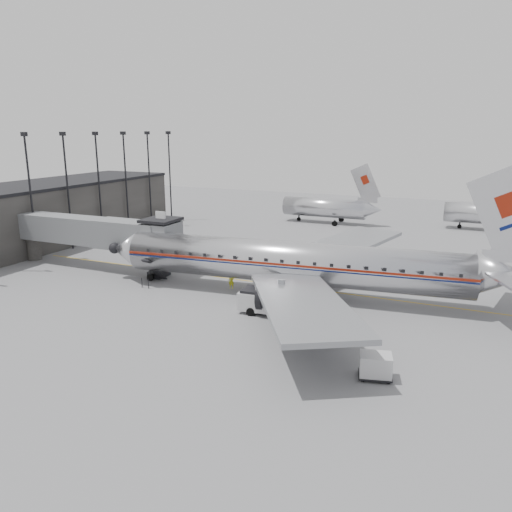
{
  "coord_description": "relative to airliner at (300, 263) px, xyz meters",
  "views": [
    {
      "loc": [
        21.36,
        -39.75,
        15.53
      ],
      "look_at": [
        1.8,
        4.61,
        3.2
      ],
      "focal_mm": 35.0,
      "sensor_mm": 36.0,
      "label": 1
    }
  ],
  "objects": [
    {
      "name": "ground",
      "position": [
        -6.81,
        -3.52,
        -3.26
      ],
      "size": [
        160.0,
        160.0,
        0.0
      ],
      "primitive_type": "plane",
      "color": "slate",
      "rests_on": "ground"
    },
    {
      "name": "terminal",
      "position": [
        -40.81,
        6.48,
        0.74
      ],
      "size": [
        12.0,
        46.0,
        8.0
      ],
      "primitive_type": "cube",
      "color": "#33312E",
      "rests_on": "ground"
    },
    {
      "name": "apron_line",
      "position": [
        -3.81,
        2.48,
        -3.25
      ],
      "size": [
        60.0,
        0.15,
        0.01
      ],
      "primitive_type": "cube",
      "rotation": [
        0.0,
        0.0,
        1.57
      ],
      "color": "gold",
      "rests_on": "ground"
    },
    {
      "name": "jet_bridge",
      "position": [
        -23.48,
        0.14,
        0.92
      ],
      "size": [
        21.0,
        6.2,
        7.1
      ],
      "color": "slate",
      "rests_on": "ground"
    },
    {
      "name": "floodlight_masts",
      "position": [
        -34.31,
        9.48,
        5.11
      ],
      "size": [
        0.9,
        42.25,
        15.25
      ],
      "color": "black",
      "rests_on": "ground"
    },
    {
      "name": "distant_aircraft_near",
      "position": [
        -8.61,
        38.48,
        -0.52
      ],
      "size": [
        16.39,
        3.2,
        10.26
      ],
      "color": "silver",
      "rests_on": "ground"
    },
    {
      "name": "distant_aircraft_mid",
      "position": [
        17.39,
        42.48,
        -0.52
      ],
      "size": [
        16.39,
        3.2,
        10.26
      ],
      "color": "silver",
      "rests_on": "ground"
    },
    {
      "name": "airliner",
      "position": [
        0.0,
        0.0,
        0.0
      ],
      "size": [
        40.93,
        37.76,
        12.95
      ],
      "rotation": [
        0.0,
        0.0,
        0.1
      ],
      "color": "silver",
      "rests_on": "ground"
    },
    {
      "name": "service_van",
      "position": [
        -0.41,
        -5.53,
        -1.82
      ],
      "size": [
        5.95,
        2.59,
        2.74
      ],
      "rotation": [
        0.0,
        0.0,
        0.06
      ],
      "color": "#BABABC",
      "rests_on": "ground"
    },
    {
      "name": "baggage_cart_navy",
      "position": [
        -0.81,
        -1.52,
        -2.32
      ],
      "size": [
        2.3,
        1.79,
        1.77
      ],
      "rotation": [
        0.0,
        0.0,
        -0.03
      ],
      "color": "black",
      "rests_on": "ground"
    },
    {
      "name": "baggage_cart_white",
      "position": [
        9.79,
        -13.52,
        -2.38
      ],
      "size": [
        2.42,
        2.05,
        1.64
      ],
      "rotation": [
        0.0,
        0.0,
        0.24
      ],
      "color": "#BABABC",
      "rests_on": "ground"
    },
    {
      "name": "ramp_worker",
      "position": [
        -7.0,
        -0.52,
        -2.46
      ],
      "size": [
        0.64,
        0.49,
        1.59
      ],
      "primitive_type": "imported",
      "rotation": [
        0.0,
        0.0,
        0.2
      ],
      "color": "gold",
      "rests_on": "ground"
    }
  ]
}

